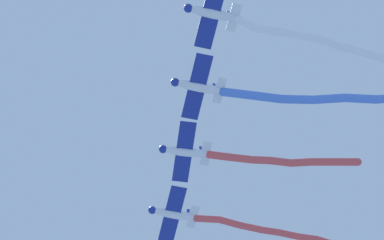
{
  "coord_description": "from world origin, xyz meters",
  "views": [
    {
      "loc": [
        14.7,
        -41.77,
        2.45
      ],
      "look_at": [
        -0.53,
        1.75,
        85.46
      ],
      "focal_mm": 80.9,
      "sensor_mm": 36.0,
      "label": 1
    }
  ],
  "objects_px": {
    "airplane_left_wing": "(185,152)",
    "airplane_right_wing": "(197,87)",
    "airplane_slot": "(211,13)",
    "airplane_lead": "(173,214)"
  },
  "relations": [
    {
      "from": "airplane_left_wing",
      "to": "airplane_right_wing",
      "type": "xyz_separation_m",
      "value": [
        4.1,
        -7.4,
        -0.3
      ]
    },
    {
      "from": "airplane_left_wing",
      "to": "airplane_right_wing",
      "type": "bearing_deg",
      "value": 92.18
    },
    {
      "from": "airplane_lead",
      "to": "airplane_slot",
      "type": "distance_m",
      "value": 25.35
    },
    {
      "from": "airplane_slot",
      "to": "airplane_left_wing",
      "type": "bearing_deg",
      "value": -93.12
    },
    {
      "from": "airplane_lead",
      "to": "airplane_right_wing",
      "type": "xyz_separation_m",
      "value": [
        8.18,
        -14.78,
        0.0
      ]
    },
    {
      "from": "airplane_lead",
      "to": "airplane_left_wing",
      "type": "distance_m",
      "value": 8.44
    },
    {
      "from": "airplane_right_wing",
      "to": "airplane_slot",
      "type": "height_order",
      "value": "airplane_slot"
    },
    {
      "from": "airplane_right_wing",
      "to": "airplane_slot",
      "type": "distance_m",
      "value": 8.45
    },
    {
      "from": "airplane_left_wing",
      "to": "airplane_right_wing",
      "type": "relative_size",
      "value": 1.02
    },
    {
      "from": "airplane_lead",
      "to": "airplane_slot",
      "type": "xyz_separation_m",
      "value": [
        12.27,
        -22.18,
        0.3
      ]
    }
  ]
}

